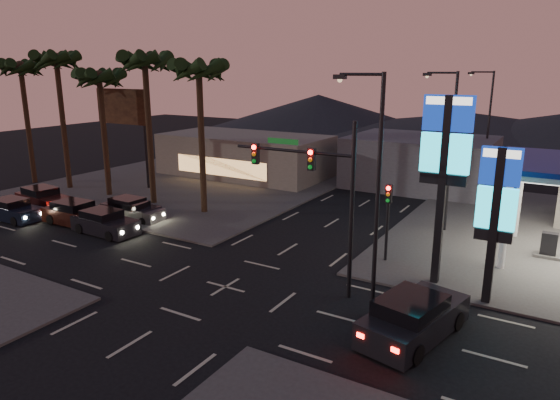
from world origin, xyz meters
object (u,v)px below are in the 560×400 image
Objects in this scene: traffic_signal_mast at (316,181)px; car_lane_b_front at (135,212)px; car_lane_a_mid at (76,214)px; car_lane_b_mid at (130,209)px; suv_station at (413,318)px; pylon_sign_short at (497,202)px; car_lane_b_rear at (43,199)px; car_lane_a_rear at (13,210)px; pylon_sign_tall at (445,153)px; car_lane_a_front at (105,223)px.

car_lane_b_front is at bearing 166.91° from traffic_signal_mast.
car_lane_a_mid is 1.10× the size of car_lane_b_mid.
car_lane_b_mid is 22.44m from suv_station.
car_lane_a_mid is (-25.67, -1.53, -3.93)m from pylon_sign_short.
car_lane_b_rear is at bearing -168.77° from car_lane_b_mid.
car_lane_b_rear reaches higher than car_lane_b_front.
car_lane_a_rear is 28.37m from suv_station.
suv_station is at bearing -84.64° from pylon_sign_tall.
pylon_sign_short reaches higher than car_lane_a_rear.
car_lane_a_front is 8.96m from car_lane_b_rear.
car_lane_a_rear is at bearing -171.42° from car_lane_a_front.
pylon_sign_short is 1.40× the size of car_lane_b_rear.
car_lane_a_mid is 0.88× the size of suv_station.
pylon_sign_tall reaches higher than car_lane_a_mid.
car_lane_a_mid is 3.83m from car_lane_b_front.
car_lane_a_front is (-22.44, -1.87, -3.96)m from pylon_sign_short.
pylon_sign_tall reaches higher than car_lane_b_mid.
car_lane_b_front is at bearing 177.18° from pylon_sign_short.
car_lane_b_mid is 0.89× the size of car_lane_b_rear.
car_lane_a_mid is 1.18× the size of car_lane_b_front.
car_lane_a_front is at bearing 177.59° from traffic_signal_mast.
car_lane_a_front is 1.05× the size of car_lane_b_mid.
car_lane_a_mid is 4.90m from car_lane_a_rear.
pylon_sign_short is at bearing 66.21° from suv_station.
pylon_sign_tall is 1.12× the size of traffic_signal_mast.
traffic_signal_mast is (-7.24, -2.51, 0.57)m from pylon_sign_short.
traffic_signal_mast is at bearing 159.29° from suv_station.
traffic_signal_mast is 15.87m from car_lane_a_front.
traffic_signal_mast is at bearing -160.87° from pylon_sign_short.
car_lane_b_rear is at bearing 171.53° from suv_station.
car_lane_b_front is 0.77m from car_lane_b_mid.
car_lane_a_front is at bearing 8.58° from car_lane_a_rear.
pylon_sign_tall is at bearing 6.24° from car_lane_a_mid.
pylon_sign_short is 6.25m from suv_station.
suv_station reaches higher than car_lane_b_mid.
car_lane_b_rear is at bearing 166.00° from car_lane_a_mid.
car_lane_b_front is 21.67m from suv_station.
traffic_signal_mast is at bearing -143.48° from pylon_sign_tall.
pylon_sign_short is 1.26× the size of suv_station.
car_lane_a_rear is (-4.66, -1.53, -0.05)m from car_lane_a_mid.
suv_station reaches higher than car_lane_a_front.
traffic_signal_mast is 23.53m from car_lane_a_rear.
traffic_signal_mast is 1.95× the size of car_lane_b_front.
traffic_signal_mast reaches higher than car_lane_a_rear.
car_lane_a_mid reaches higher than car_lane_a_front.
suv_station reaches higher than car_lane_a_rear.
car_lane_b_front is at bearing 98.96° from car_lane_a_front.
car_lane_a_mid reaches higher than car_lane_a_rear.
pylon_sign_short is at bearing -3.29° from car_lane_b_mid.
traffic_signal_mast is (-4.74, -3.51, -1.17)m from pylon_sign_tall.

